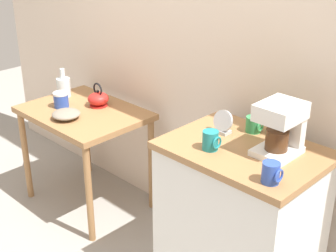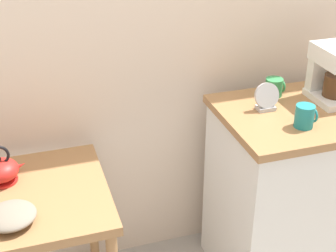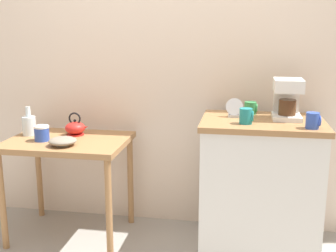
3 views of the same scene
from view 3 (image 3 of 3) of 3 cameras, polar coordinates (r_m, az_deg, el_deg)
The scene contains 13 objects.
ground_plane at distance 3.21m, azimuth -1.93°, elevation -15.06°, with size 8.00×8.00×0.00m, color gray.
back_wall at distance 3.24m, azimuth 1.27°, elevation 11.10°, with size 4.40×0.10×2.80m, color beige.
wooden_table at distance 3.16m, azimuth -13.02°, elevation -3.37°, with size 0.84×0.62×0.73m.
kitchen_counter at distance 2.97m, azimuth 11.97°, elevation -7.91°, with size 0.78×0.58×0.92m.
bowl_stoneware at distance 2.96m, azimuth -13.72°, elevation -1.93°, with size 0.19×0.19×0.06m.
teakettle at distance 3.22m, azimuth -12.11°, elevation -0.25°, with size 0.18×0.15×0.17m.
glass_carafe_vase at distance 3.31m, azimuth -17.86°, elevation 0.13°, with size 0.10×0.10×0.21m.
canister_enamel at distance 3.12m, azimuth -16.31°, elevation -0.92°, with size 0.11×0.11×0.11m.
coffee_maker at distance 2.89m, azimuth 15.46°, elevation 3.71°, with size 0.18×0.22×0.26m.
mug_tall_green at distance 3.01m, azimuth 10.84°, elevation 2.36°, with size 0.09×0.08×0.08m.
mug_blue at distance 2.67m, azimuth 18.57°, elevation 0.68°, with size 0.08×0.08×0.10m.
mug_dark_teal at distance 2.70m, azimuth 10.28°, elevation 1.30°, with size 0.09×0.08×0.10m.
table_clock at distance 2.88m, azimuth 8.75°, elevation 2.26°, with size 0.11×0.06×0.13m.
Camera 3 is at (0.59, -2.76, 1.51)m, focal length 46.22 mm.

